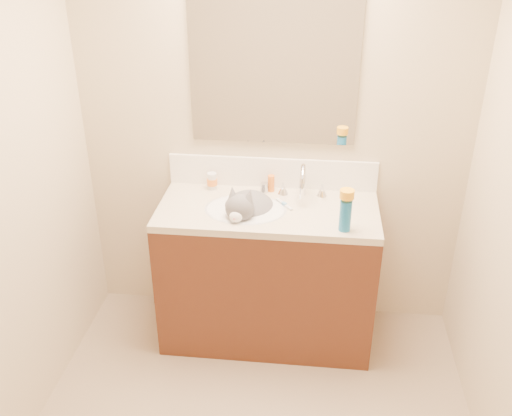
% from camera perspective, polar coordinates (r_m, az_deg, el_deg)
% --- Properties ---
extents(room_shell, '(2.24, 2.54, 2.52)m').
position_cam_1_polar(room_shell, '(1.95, -1.22, 3.09)').
color(room_shell, '#C8B594').
rests_on(room_shell, ground).
extents(vanity_cabinet, '(1.20, 0.55, 0.82)m').
position_cam_1_polar(vanity_cabinet, '(3.33, 1.13, -6.82)').
color(vanity_cabinet, '#4C2414').
rests_on(vanity_cabinet, ground).
extents(counter_slab, '(1.20, 0.55, 0.04)m').
position_cam_1_polar(counter_slab, '(3.11, 1.20, -0.28)').
color(counter_slab, beige).
rests_on(counter_slab, vanity_cabinet).
extents(basin, '(0.45, 0.36, 0.14)m').
position_cam_1_polar(basin, '(3.12, -1.06, -1.24)').
color(basin, white).
rests_on(basin, vanity_cabinet).
extents(faucet, '(0.28, 0.20, 0.21)m').
position_cam_1_polar(faucet, '(3.17, 4.68, 2.40)').
color(faucet, silver).
rests_on(faucet, counter_slab).
extents(cat, '(0.35, 0.44, 0.32)m').
position_cam_1_polar(cat, '(3.12, -0.85, -0.33)').
color(cat, '#575457').
rests_on(cat, basin).
extents(backsplash, '(1.20, 0.02, 0.18)m').
position_cam_1_polar(backsplash, '(3.29, 1.64, 3.55)').
color(backsplash, white).
rests_on(backsplash, counter_slab).
extents(mirror, '(0.90, 0.02, 0.80)m').
position_cam_1_polar(mirror, '(3.10, 1.78, 13.54)').
color(mirror, white).
rests_on(mirror, room_shell).
extents(pill_bottle, '(0.06, 0.06, 0.10)m').
position_cam_1_polar(pill_bottle, '(3.30, -4.41, 2.71)').
color(pill_bottle, silver).
rests_on(pill_bottle, counter_slab).
extents(pill_label, '(0.07, 0.07, 0.04)m').
position_cam_1_polar(pill_label, '(3.30, -4.41, 2.65)').
color(pill_label, orange).
rests_on(pill_label, pill_bottle).
extents(silver_jar, '(0.06, 0.06, 0.05)m').
position_cam_1_polar(silver_jar, '(3.26, 0.86, 2.06)').
color(silver_jar, '#B7B7BC').
rests_on(silver_jar, counter_slab).
extents(amber_bottle, '(0.04, 0.04, 0.10)m').
position_cam_1_polar(amber_bottle, '(3.26, 1.52, 2.48)').
color(amber_bottle, orange).
rests_on(amber_bottle, counter_slab).
extents(toothbrush, '(0.10, 0.13, 0.01)m').
position_cam_1_polar(toothbrush, '(3.12, 2.84, 0.37)').
color(toothbrush, silver).
rests_on(toothbrush, counter_slab).
extents(toothbrush_head, '(0.03, 0.03, 0.02)m').
position_cam_1_polar(toothbrush_head, '(3.12, 2.84, 0.41)').
color(toothbrush_head, '#619FCE').
rests_on(toothbrush_head, counter_slab).
extents(spray_can, '(0.08, 0.08, 0.16)m').
position_cam_1_polar(spray_can, '(2.88, 8.92, -0.75)').
color(spray_can, '#1767A6').
rests_on(spray_can, counter_slab).
extents(spray_cap, '(0.09, 0.09, 0.04)m').
position_cam_1_polar(spray_cap, '(2.83, 9.10, 1.38)').
color(spray_cap, '#FAAA1A').
rests_on(spray_cap, spray_can).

